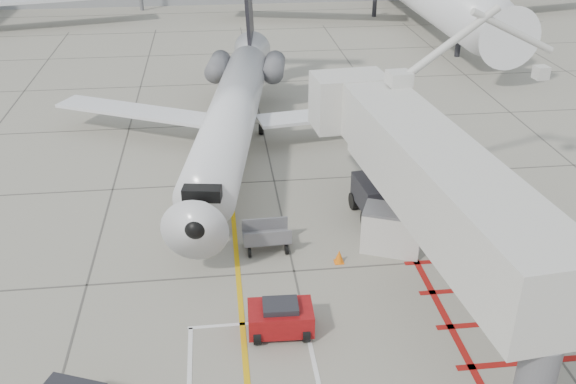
{
  "coord_description": "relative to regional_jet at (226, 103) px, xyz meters",
  "views": [
    {
      "loc": [
        -2.69,
        -16.81,
        14.54
      ],
      "look_at": [
        0.0,
        6.0,
        2.5
      ],
      "focal_mm": 40.0,
      "sensor_mm": 36.0,
      "label": 1
    }
  ],
  "objects": [
    {
      "name": "ground_plane",
      "position": [
        2.21,
        -13.75,
        -3.64
      ],
      "size": [
        260.0,
        260.0,
        0.0
      ],
      "primitive_type": "plane",
      "color": "gray",
      "rests_on": "ground"
    },
    {
      "name": "regional_jet",
      "position": [
        0.0,
        0.0,
        0.0
      ],
      "size": [
        26.07,
        30.86,
        7.28
      ],
      "primitive_type": null,
      "rotation": [
        0.0,
        0.0,
        -0.16
      ],
      "color": "silver",
      "rests_on": "ground_plane"
    },
    {
      "name": "jet_bridge",
      "position": [
        7.27,
        -11.69,
        0.12
      ],
      "size": [
        10.75,
        19.62,
        7.53
      ],
      "primitive_type": null,
      "rotation": [
        0.0,
        0.0,
        0.1
      ],
      "color": "silver",
      "rests_on": "ground_plane"
    },
    {
      "name": "pushback_tug",
      "position": [
        1.29,
        -13.3,
        -3.0
      ],
      "size": [
        2.25,
        1.45,
        1.29
      ],
      "primitive_type": null,
      "rotation": [
        0.0,
        0.0,
        -0.04
      ],
      "color": "maroon",
      "rests_on": "ground_plane"
    },
    {
      "name": "baggage_cart",
      "position": [
        1.28,
        -8.02,
        -3.03
      ],
      "size": [
        1.98,
        1.29,
        1.22
      ],
      "primitive_type": null,
      "rotation": [
        0.0,
        0.0,
        0.04
      ],
      "color": "#5A595E",
      "rests_on": "ground_plane"
    },
    {
      "name": "ground_power_unit",
      "position": [
        6.41,
        -8.62,
        -2.7
      ],
      "size": [
        2.72,
        2.19,
        1.88
      ],
      "primitive_type": null,
      "rotation": [
        0.0,
        0.0,
        -0.4
      ],
      "color": "silver",
      "rests_on": "ground_plane"
    },
    {
      "name": "cone_nose",
      "position": [
        0.68,
        -7.58,
        -3.4
      ],
      "size": [
        0.35,
        0.35,
        0.49
      ],
      "primitive_type": "cone",
      "color": "orange",
      "rests_on": "ground_plane"
    },
    {
      "name": "cone_side",
      "position": [
        4.09,
        -9.32,
        -3.36
      ],
      "size": [
        0.4,
        0.4,
        0.56
      ],
      "primitive_type": "cone",
      "color": "orange",
      "rests_on": "ground_plane"
    }
  ]
}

